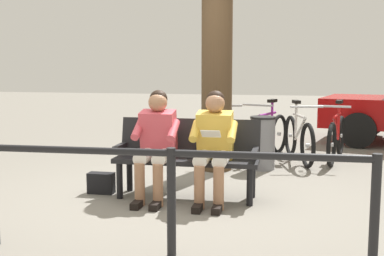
% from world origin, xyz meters
% --- Properties ---
extents(ground_plane, '(40.00, 40.00, 0.00)m').
position_xyz_m(ground_plane, '(0.00, 0.00, 0.00)').
color(ground_plane, slate).
extents(bench, '(1.61, 0.50, 0.87)m').
position_xyz_m(bench, '(-0.17, -0.10, 0.51)').
color(bench, black).
rests_on(bench, ground).
extents(person_reading, '(0.49, 0.77, 1.20)m').
position_xyz_m(person_reading, '(-0.49, 0.06, 0.66)').
color(person_reading, gold).
rests_on(person_reading, ground).
extents(person_companion, '(0.49, 0.77, 1.20)m').
position_xyz_m(person_companion, '(0.15, 0.07, 0.66)').
color(person_companion, '#D84C59').
rests_on(person_companion, ground).
extents(handbag, '(0.30, 0.14, 0.24)m').
position_xyz_m(handbag, '(0.84, -0.00, 0.12)').
color(handbag, black).
rests_on(handbag, ground).
extents(tree_trunk, '(0.43, 0.43, 3.01)m').
position_xyz_m(tree_trunk, '(-0.25, -1.58, 1.50)').
color(tree_trunk, '#4C3823').
rests_on(tree_trunk, ground).
extents(litter_bin, '(0.36, 0.36, 0.76)m').
position_xyz_m(litter_bin, '(-0.89, -1.74, 0.38)').
color(litter_bin, slate).
rests_on(litter_bin, ground).
extents(bicycle_silver, '(0.52, 1.66, 0.94)m').
position_xyz_m(bicycle_silver, '(-1.96, -2.60, 0.36)').
color(bicycle_silver, black).
rests_on(bicycle_silver, ground).
extents(bicycle_black, '(0.58, 1.64, 0.94)m').
position_xyz_m(bicycle_black, '(-1.39, -2.45, 0.36)').
color(bicycle_black, black).
rests_on(bicycle_black, ground).
extents(bicycle_blue, '(0.67, 1.61, 0.94)m').
position_xyz_m(bicycle_blue, '(-0.90, -2.60, 0.36)').
color(bicycle_blue, black).
rests_on(bicycle_blue, ground).
extents(bicycle_orange, '(0.59, 1.64, 0.94)m').
position_xyz_m(bicycle_orange, '(-0.21, -2.40, 0.36)').
color(bicycle_orange, black).
rests_on(bicycle_orange, ground).
extents(railing_fence, '(3.03, 0.21, 0.85)m').
position_xyz_m(railing_fence, '(-0.44, 1.64, 0.59)').
color(railing_fence, black).
rests_on(railing_fence, ground).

